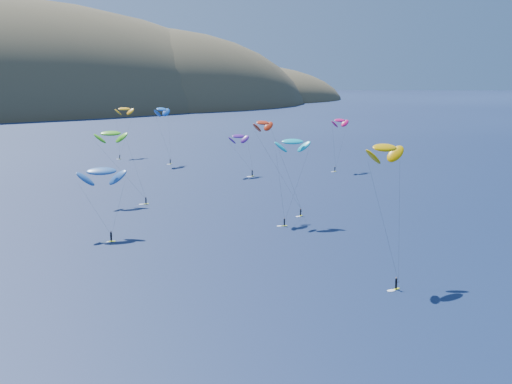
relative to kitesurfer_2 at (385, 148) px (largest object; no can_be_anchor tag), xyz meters
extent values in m
ellipsoid|color=#3D3526|center=(173.66, 497.43, -31.60)|extent=(320.00, 220.00, 156.00)
ellipsoid|color=#3D3526|center=(293.66, 537.43, -27.28)|extent=(240.00, 180.00, 84.00)
cube|color=#E0F41B|center=(-5.35, -9.49, -22.20)|extent=(1.56, 0.65, 0.08)
cylinder|color=black|center=(-5.35, -9.49, -21.24)|extent=(0.36, 0.36, 1.62)
sphere|color=#8C6047|center=(-5.35, -9.49, -20.30)|extent=(0.27, 0.27, 0.27)
ellipsoid|color=#DEA600|center=(0.01, 0.02, 0.06)|extent=(9.29, 5.31, 4.91)
cube|color=#E0F41B|center=(-10.15, 80.00, -22.20)|extent=(1.51, 0.64, 0.08)
cylinder|color=black|center=(-10.15, 80.00, -21.28)|extent=(0.34, 0.34, 1.56)
sphere|color=#8C6047|center=(-10.15, 80.00, -20.37)|extent=(0.26, 0.26, 0.26)
ellipsoid|color=#48BD1C|center=(-15.76, 89.17, -3.84)|extent=(8.96, 5.19, 4.72)
cube|color=#E0F41B|center=(29.11, 145.93, -22.20)|extent=(1.45, 1.17, 0.08)
cylinder|color=black|center=(29.11, 145.93, -21.28)|extent=(0.34, 0.34, 1.57)
sphere|color=#8C6047|center=(29.11, 145.93, -20.37)|extent=(0.26, 0.26, 0.26)
ellipsoid|color=blue|center=(28.63, 151.20, -2.17)|extent=(9.81, 8.53, 5.03)
cube|color=#E0F41B|center=(5.90, 38.79, -22.20)|extent=(1.45, 0.88, 0.08)
cylinder|color=black|center=(5.90, 38.79, -21.32)|extent=(0.33, 0.33, 1.49)
sphere|color=#8C6047|center=(5.90, 38.79, -20.45)|extent=(0.25, 0.25, 0.25)
ellipsoid|color=#08AFC5|center=(11.72, 43.96, -3.55)|extent=(8.93, 6.44, 4.53)
cube|color=#E0F41B|center=(39.05, 104.72, -22.19)|extent=(1.66, 0.71, 0.09)
cylinder|color=black|center=(39.05, 104.72, -21.19)|extent=(0.38, 0.38, 1.72)
sphere|color=#8C6047|center=(39.05, 104.72, -20.19)|extent=(0.29, 0.29, 0.29)
ellipsoid|color=#531A8A|center=(37.62, 111.00, -9.35)|extent=(8.55, 4.98, 4.50)
cube|color=#E0F41B|center=(68.86, 98.24, -22.20)|extent=(1.38, 0.59, 0.07)
cylinder|color=black|center=(68.86, 98.24, -21.36)|extent=(0.31, 0.31, 1.43)
sphere|color=#8C6047|center=(68.86, 98.24, -20.54)|extent=(0.24, 0.24, 0.24)
ellipsoid|color=#E00E65|center=(73.75, 102.05, -4.98)|extent=(8.19, 4.74, 4.31)
cube|color=#E0F41B|center=(15.57, 45.65, -22.20)|extent=(1.43, 0.88, 0.08)
cylinder|color=black|center=(15.57, 45.65, -21.34)|extent=(0.32, 0.32, 1.47)
sphere|color=#8C6047|center=(15.57, 45.65, -20.48)|extent=(0.25, 0.25, 0.25)
ellipsoid|color=red|center=(9.19, 52.89, 0.39)|extent=(7.60, 5.51, 3.85)
cube|color=#E0F41B|center=(-33.03, 46.45, -22.19)|extent=(1.73, 0.84, 0.09)
cylinder|color=black|center=(-33.03, 46.45, -21.15)|extent=(0.39, 0.39, 1.78)
sphere|color=#8C6047|center=(-33.03, 46.45, -20.12)|extent=(0.30, 0.30, 0.30)
ellipsoid|color=#2758A0|center=(-31.37, 55.15, -8.52)|extent=(10.87, 6.82, 5.62)
cube|color=#E0F41B|center=(18.63, 169.30, -22.20)|extent=(1.33, 0.57, 0.07)
cylinder|color=black|center=(18.63, 169.30, -21.40)|extent=(0.30, 0.30, 1.37)
sphere|color=#8C6047|center=(18.63, 169.30, -20.60)|extent=(0.23, 0.23, 0.23)
ellipsoid|color=#F9A812|center=(25.25, 179.20, -3.38)|extent=(8.65, 5.02, 4.55)
camera|label=1|loc=(-85.95, -91.99, 14.51)|focal=50.00mm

